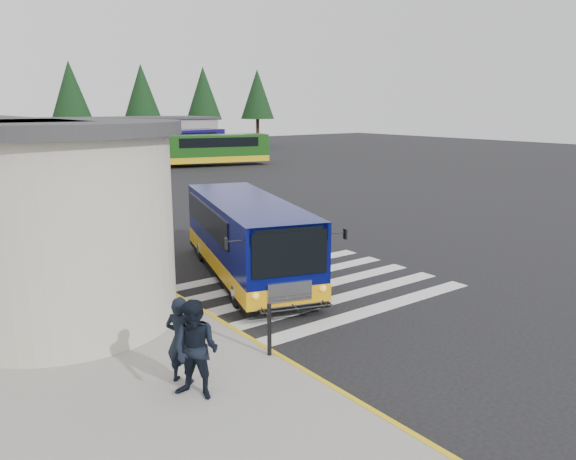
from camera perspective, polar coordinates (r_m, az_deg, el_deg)
ground at (r=17.58m, az=1.71°, el=-5.02°), size 140.00×140.00×0.00m
curb_strip at (r=18.97m, az=-15.70°, el=-3.91°), size 0.12×34.00×0.16m
crosswalk at (r=16.68m, az=2.08°, el=-5.97°), size 8.00×5.35×0.01m
depot_building at (r=57.57m, az=-20.55°, el=8.55°), size 26.40×8.40×4.20m
tree_line at (r=65.28m, az=-22.72°, el=12.87°), size 58.40×4.40×10.00m
transit_bus at (r=17.61m, az=-4.18°, el=-1.06°), size 4.98×8.90×2.45m
pedestrian_a at (r=10.90m, az=-10.82°, el=-10.91°), size 0.68×0.74×1.70m
pedestrian_b at (r=10.29m, az=-9.33°, el=-11.94°), size 1.07×1.12×1.82m
bollard at (r=11.91m, az=-1.91°, el=-10.09°), size 0.09×0.09×1.13m
far_bus_a at (r=54.13m, az=-11.37°, el=8.48°), size 10.62×5.17×2.64m
far_bus_b at (r=51.38m, az=-7.32°, el=8.23°), size 9.61×4.82×2.39m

